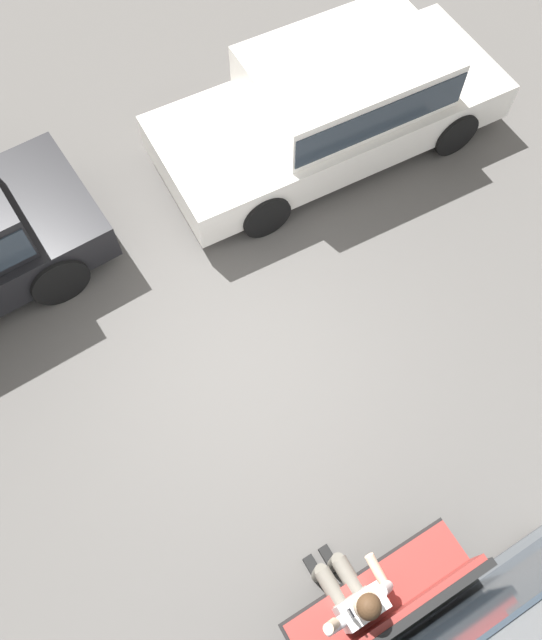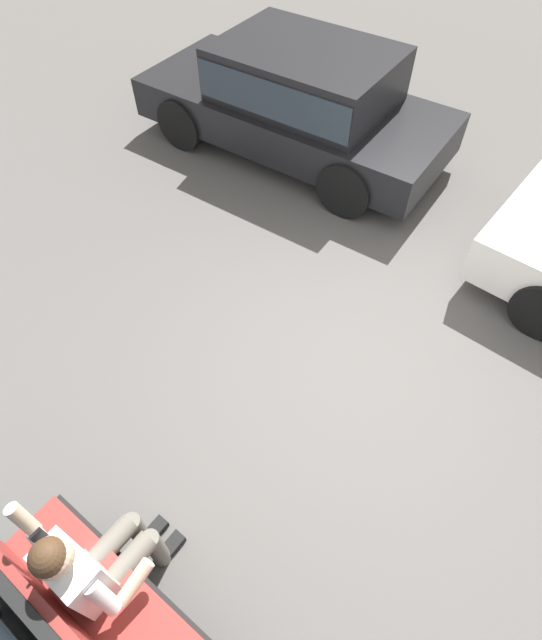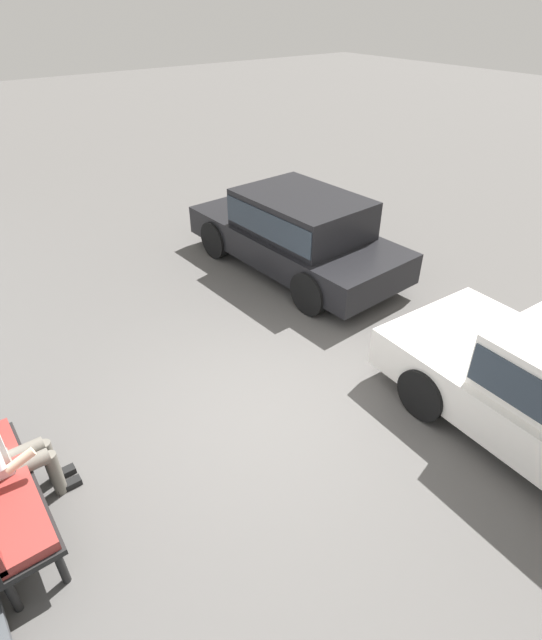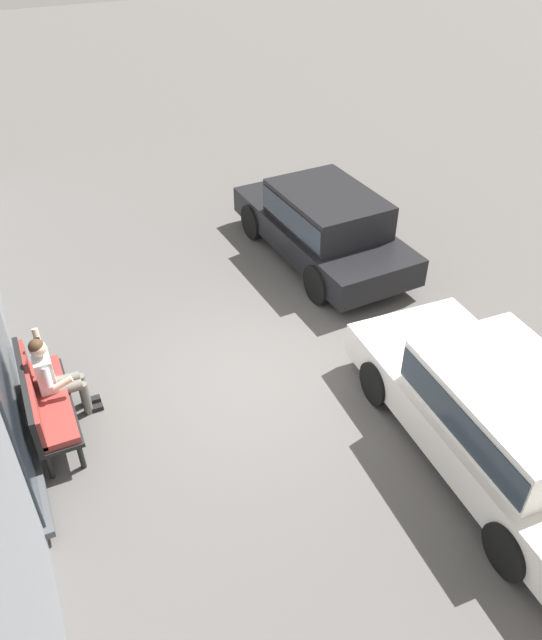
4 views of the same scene
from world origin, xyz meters
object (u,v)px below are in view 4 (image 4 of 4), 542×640
(bench, at_px, (41,399))
(parked_car_mid, at_px, (324,222))
(parked_car_near, at_px, (503,416))
(person_on_phone, at_px, (54,376))

(bench, bearing_deg, parked_car_mid, -65.81)
(parked_car_mid, bearing_deg, parked_car_near, 176.19)
(bench, xyz_separation_m, person_on_phone, (0.24, -0.23, 0.13))
(bench, bearing_deg, parked_car_near, -118.84)
(bench, relative_size, parked_car_near, 0.38)
(person_on_phone, bearing_deg, bench, 136.72)
(person_on_phone, height_order, parked_car_mid, parked_car_mid)
(bench, height_order, parked_car_near, parked_car_near)
(parked_car_near, xyz_separation_m, parked_car_mid, (5.29, -0.35, 0.02))
(person_on_phone, height_order, parked_car_near, parked_car_near)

